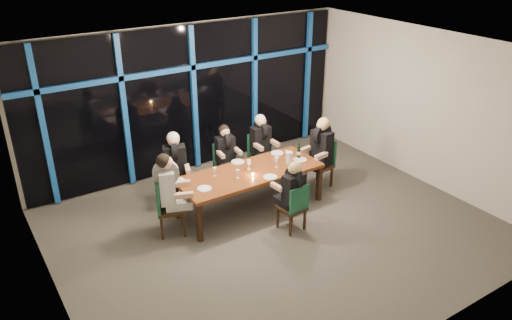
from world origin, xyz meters
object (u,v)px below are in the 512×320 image
at_px(water_pitcher, 289,158).
at_px(chair_end_left, 166,204).
at_px(diner_end_right, 321,143).
at_px(wine_bottle, 299,153).
at_px(chair_far_left, 176,176).
at_px(dining_table, 250,175).
at_px(chair_end_right, 322,160).
at_px(diner_end_left, 169,183).
at_px(chair_far_mid, 225,162).
at_px(diner_far_right, 262,138).
at_px(diner_far_left, 175,159).
at_px(diner_far_mid, 226,147).
at_px(diner_near_mid, 292,185).
at_px(chair_near_mid, 295,206).
at_px(chair_far_right, 259,153).

bearing_deg(water_pitcher, chair_end_left, 179.17).
bearing_deg(diner_end_right, wine_bottle, -98.48).
bearing_deg(chair_far_left, dining_table, -23.96).
xyz_separation_m(chair_end_right, diner_end_left, (-3.17, 0.05, 0.40)).
distance_m(chair_end_right, diner_end_right, 0.39).
height_order(dining_table, chair_far_mid, chair_far_mid).
relative_size(diner_far_right, water_pitcher, 3.99).
bearing_deg(diner_far_left, diner_far_mid, 25.81).
bearing_deg(water_pitcher, diner_far_left, 155.18).
bearing_deg(chair_end_right, diner_far_left, -117.58).
relative_size(dining_table, wine_bottle, 8.79).
distance_m(chair_far_left, chair_end_left, 1.05).
distance_m(diner_end_right, diner_near_mid, 1.65).
relative_size(diner_end_left, diner_near_mid, 1.14).
height_order(chair_end_left, diner_end_left, diner_end_left).
relative_size(chair_near_mid, diner_end_left, 0.90).
bearing_deg(diner_near_mid, diner_end_right, -151.05).
relative_size(dining_table, diner_end_left, 2.71).
bearing_deg(diner_end_left, wine_bottle, -72.05).
bearing_deg(diner_far_left, chair_end_left, -105.60).
bearing_deg(diner_far_mid, chair_far_right, 7.85).
height_order(dining_table, wine_bottle, wine_bottle).
distance_m(chair_end_right, diner_far_right, 1.27).
distance_m(dining_table, wine_bottle, 1.07).
height_order(chair_end_right, diner_far_left, diner_far_left).
xyz_separation_m(diner_near_mid, water_pitcher, (0.55, 0.84, 0.03)).
bearing_deg(diner_end_left, chair_near_mid, -101.99).
relative_size(chair_far_right, diner_far_left, 0.98).
height_order(chair_far_right, wine_bottle, wine_bottle).
distance_m(chair_far_right, diner_far_right, 0.37).
xyz_separation_m(diner_end_right, wine_bottle, (-0.53, -0.01, -0.07)).
bearing_deg(water_pitcher, chair_end_right, 10.63).
bearing_deg(wine_bottle, diner_end_right, 1.11).
bearing_deg(diner_end_right, chair_far_mid, -135.65).
relative_size(chair_far_mid, diner_near_mid, 1.02).
distance_m(chair_far_right, chair_end_left, 2.62).
xyz_separation_m(chair_near_mid, diner_near_mid, (-0.01, 0.07, 0.35)).
height_order(chair_end_left, wine_bottle, wine_bottle).
relative_size(dining_table, diner_end_right, 2.74).
distance_m(chair_far_left, diner_far_right, 1.90).
distance_m(chair_end_left, diner_far_right, 2.61).
xyz_separation_m(chair_end_left, water_pitcher, (2.36, -0.19, 0.31)).
bearing_deg(diner_end_right, diner_far_mid, -133.62).
relative_size(diner_far_right, diner_end_right, 0.94).
height_order(dining_table, chair_far_left, chair_far_left).
relative_size(chair_far_right, diner_end_left, 0.95).
height_order(diner_far_right, water_pitcher, diner_far_right).
bearing_deg(water_pitcher, diner_far_mid, 125.84).
bearing_deg(chair_far_mid, chair_far_right, 2.50).
relative_size(chair_end_right, diner_far_left, 1.04).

